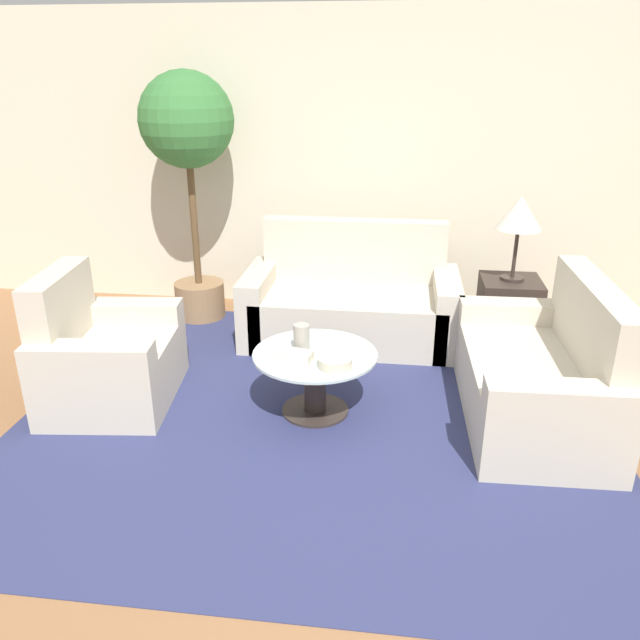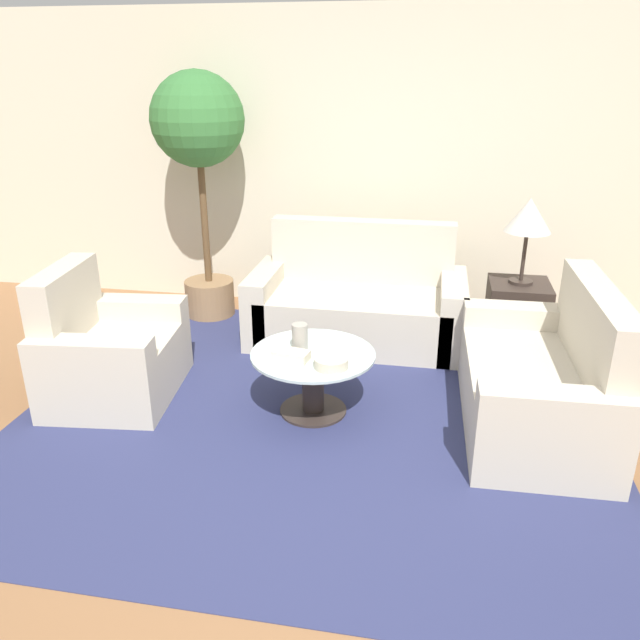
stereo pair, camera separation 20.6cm
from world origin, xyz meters
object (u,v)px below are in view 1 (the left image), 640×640
Objects in this scene: loveseat at (545,378)px; vase at (302,338)px; coffee_table at (315,374)px; armchair at (103,360)px; bowl at (335,362)px; potted_plant at (188,144)px; book_stack at (294,356)px; sofa_main at (351,303)px; table_lamp at (520,215)px.

vase is (-1.54, -0.07, 0.22)m from loveseat.
coffee_table is at bearing -87.58° from loveseat.
armchair reaches higher than bowl.
potted_plant is at bearing 127.40° from vase.
sofa_main is at bearing 91.26° from book_stack.
armchair is (-1.57, -1.28, -0.00)m from sofa_main.
table_lamp is at bearing -6.39° from potted_plant.
armchair is at bearing 179.98° from coffee_table.
coffee_table is at bearing 129.19° from bowl.
table_lamp reaches higher than vase.
coffee_table is 1.21× the size of table_lamp.
loveseat reaches higher than armchair.
table_lamp is 0.31× the size of potted_plant.
armchair is at bearing -178.80° from vase.
book_stack is (-0.11, -0.12, 0.18)m from coffee_table.
potted_plant is 2.29m from book_stack.
book_stack is (-1.56, -0.22, 0.16)m from loveseat.
loveseat is 8.28× the size of vase.
sofa_main is 9.68× the size of vase.
loveseat is 2.24× the size of table_lamp.
table_lamp is at bearing -0.86° from sofa_main.
table_lamp is at bearing 39.72° from vase.
table_lamp reaches higher than sofa_main.
armchair is 4.26× the size of book_stack.
coffee_table is 3.32× the size of book_stack.
potted_plant is (0.18, 1.56, 1.24)m from armchair.
table_lamp is at bearing -72.08° from armchair.
table_lamp is at bearing -178.60° from loveseat.
coffee_table is at bearing 57.41° from book_stack.
armchair is 2.89m from loveseat.
bowl is at bearing -41.37° from vase.
armchair is 5.74× the size of vase.
armchair is 2.00m from potted_plant.
potted_plant reaches higher than coffee_table.
loveseat is 6.15× the size of book_stack.
book_stack is at bearing -133.79° from coffee_table.
sofa_main is at bearing 90.59° from bowl.
sofa_main reaches higher than loveseat.
armchair is 1.28× the size of coffee_table.
potted_plant is at bearing -12.55° from armchair.
coffee_table is at bearing -95.85° from sofa_main.
sofa_main is 1.69× the size of armchair.
loveseat is at bearing -87.20° from table_lamp.
sofa_main is 2.62× the size of table_lamp.
bowl is (0.02, -1.46, 0.16)m from sofa_main.
table_lamp reaches higher than bowl.
table_lamp is 2.01m from vase.
sofa_main is at bearing 84.15° from coffee_table.
potted_plant reaches higher than armchair.
book_stack is (1.32, -0.12, 0.17)m from armchair.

